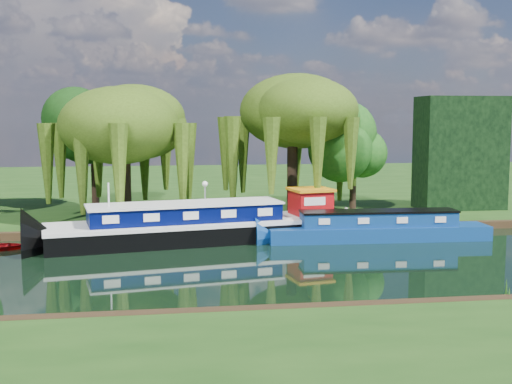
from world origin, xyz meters
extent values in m
plane|color=black|center=(0.00, 0.00, 0.00)|extent=(120.00, 120.00, 0.00)
cube|color=#16380F|center=(0.00, 34.00, 0.23)|extent=(120.00, 52.00, 0.45)
cube|color=black|center=(0.05, 6.39, 0.43)|extent=(17.46, 6.79, 1.14)
cube|color=silver|center=(0.05, 6.39, 1.09)|extent=(17.57, 6.88, 0.21)
cube|color=#02093C|center=(-0.88, 6.22, 1.65)|extent=(10.89, 4.58, 0.90)
cube|color=silver|center=(-0.88, 6.22, 2.16)|extent=(11.11, 4.80, 0.11)
cube|color=#A00B0E|center=(6.58, 7.58, 1.91)|extent=(2.42, 2.42, 1.42)
cube|color=orange|center=(6.58, 7.58, 2.70)|extent=(2.70, 2.70, 0.15)
cylinder|color=silver|center=(-4.98, 5.47, 2.34)|extent=(0.09, 0.09, 2.27)
cube|color=navy|center=(10.00, 5.25, 0.35)|extent=(12.70, 2.55, 0.95)
cube|color=navy|center=(10.00, 5.25, 1.22)|extent=(8.89, 1.89, 0.79)
cube|color=black|center=(10.00, 5.25, 1.66)|extent=(9.00, 2.00, 0.11)
cube|color=silver|center=(6.66, 4.56, 1.26)|extent=(0.63, 0.07, 0.34)
cube|color=silver|center=(8.87, 4.48, 1.26)|extent=(0.63, 0.07, 0.34)
cube|color=silver|center=(11.08, 4.40, 1.26)|extent=(0.63, 0.07, 0.34)
cube|color=silver|center=(13.29, 4.33, 1.26)|extent=(0.63, 0.07, 0.34)
cylinder|color=black|center=(-4.47, 12.16, 2.87)|extent=(0.63, 0.63, 4.84)
ellipsoid|color=#31480F|center=(-4.47, 12.16, 6.36)|extent=(6.75, 6.75, 4.36)
cylinder|color=black|center=(6.48, 12.61, 3.03)|extent=(0.73, 0.73, 5.16)
ellipsoid|color=#31480F|center=(6.48, 12.61, 6.75)|extent=(7.04, 7.04, 4.55)
cylinder|color=black|center=(-7.07, 18.96, 3.48)|extent=(0.51, 0.51, 6.06)
ellipsoid|color=black|center=(-7.07, 18.96, 5.96)|extent=(4.85, 4.85, 4.85)
cylinder|color=black|center=(10.80, 12.98, 2.92)|extent=(0.40, 0.40, 4.94)
ellipsoid|color=#144812|center=(10.80, 12.98, 4.94)|extent=(3.95, 3.95, 3.95)
cube|color=black|center=(19.00, 14.00, 4.45)|extent=(6.00, 3.00, 8.00)
cylinder|color=silver|center=(0.50, 10.50, 1.55)|extent=(0.10, 0.10, 2.20)
sphere|color=white|center=(0.50, 10.50, 2.83)|extent=(0.36, 0.36, 0.36)
cylinder|color=silver|center=(-10.00, 8.40, 0.95)|extent=(0.16, 0.16, 1.00)
cylinder|color=silver|center=(-4.00, 8.40, 0.95)|extent=(0.16, 0.16, 1.00)
cylinder|color=silver|center=(3.00, 8.40, 0.95)|extent=(0.16, 0.16, 1.00)
cylinder|color=silver|center=(9.00, 8.40, 0.95)|extent=(0.16, 0.16, 1.00)
camera|label=1|loc=(-2.02, -29.33, 6.87)|focal=45.00mm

